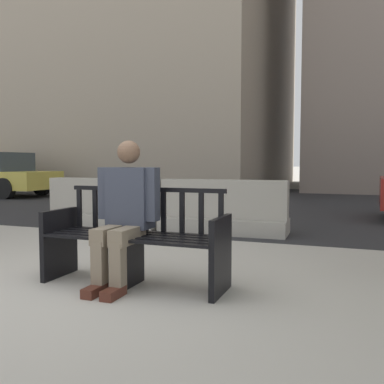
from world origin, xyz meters
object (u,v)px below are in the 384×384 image
street_bench (135,241)px  jersey_barrier_centre (223,211)px  seated_person (125,210)px  jersey_barrier_left (105,207)px

street_bench → jersey_barrier_centre: bearing=90.9°
street_bench → seated_person: 0.31m
seated_person → jersey_barrier_left: size_ratio=0.65×
street_bench → jersey_barrier_left: size_ratio=0.83×
street_bench → seated_person: bearing=-141.4°
street_bench → jersey_barrier_centre: 3.01m
jersey_barrier_centre → jersey_barrier_left: bearing=-176.4°
seated_person → street_bench: bearing=38.6°
street_bench → jersey_barrier_left: street_bench is taller
jersey_barrier_left → jersey_barrier_centre: bearing=3.6°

